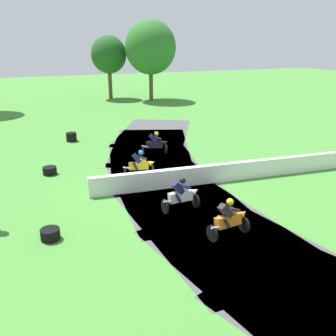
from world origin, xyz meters
TOP-DOWN VIEW (x-y plane):
  - ground_plane at (0.00, 0.00)m, footprint 120.00×120.00m
  - track_asphalt at (1.09, -0.08)m, footprint 10.14×31.80m
  - safety_barrier at (5.74, -0.42)m, footprint 18.89×1.69m
  - motorcycle_lead_black at (1.31, 5.30)m, footprint 1.71×1.03m
  - motorcycle_chase_yellow at (-0.75, 1.93)m, footprint 1.72×1.07m
  - motorcycle_trailing_white at (-0.35, -2.45)m, footprint 1.68×0.74m
  - motorcycle_fourth_orange at (0.37, -4.99)m, footprint 1.68×0.88m
  - tire_stack_near at (-3.07, 10.26)m, footprint 0.71×0.71m
  - tire_stack_mid_a at (-5.04, 3.95)m, footprint 0.70×0.70m
  - tire_stack_mid_b at (-5.60, -2.94)m, footprint 0.68×0.68m
  - tree_far_right at (3.95, 28.26)m, footprint 4.01×4.01m
  - tree_behind_barrier at (7.99, 25.33)m, footprint 5.61×5.61m

SIDE VIEW (x-z plane):
  - ground_plane at x=0.00m, z-range 0.00..0.00m
  - track_asphalt at x=1.09m, z-range 0.00..0.01m
  - tire_stack_mid_a at x=-5.04m, z-range 0.00..0.40m
  - tire_stack_mid_b at x=-5.60m, z-range 0.00..0.40m
  - tire_stack_near at x=-3.07m, z-range 0.00..0.60m
  - safety_barrier at x=5.74m, z-range 0.00..0.90m
  - motorcycle_chase_yellow at x=-0.75m, z-range -0.07..1.35m
  - motorcycle_fourth_orange at x=0.37m, z-range -0.06..1.37m
  - motorcycle_lead_black at x=1.31m, z-range -0.06..1.37m
  - motorcycle_trailing_white at x=-0.35m, z-range -0.05..1.37m
  - tree_far_right at x=3.95m, z-range 1.41..8.52m
  - tree_behind_barrier at x=7.99m, z-range 1.42..10.18m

